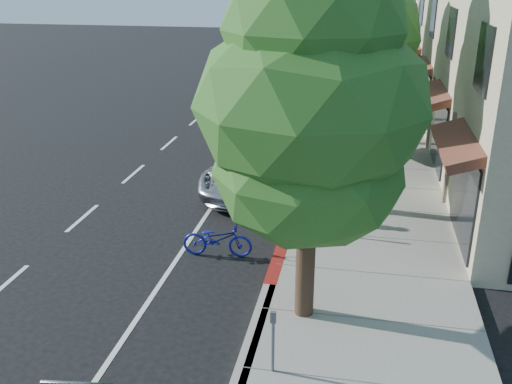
% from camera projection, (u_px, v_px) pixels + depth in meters
% --- Properties ---
extents(ground, '(120.00, 120.00, 0.00)m').
position_uv_depth(ground, '(276.00, 269.00, 14.20)').
color(ground, black).
rests_on(ground, ground).
extents(sidewalk, '(4.60, 56.00, 0.15)m').
position_uv_depth(sidewalk, '(371.00, 169.00, 21.09)').
color(sidewalk, gray).
rests_on(sidewalk, ground).
extents(curb, '(0.30, 56.00, 0.15)m').
position_uv_depth(curb, '(309.00, 165.00, 21.48)').
color(curb, '#9E998E').
rests_on(curb, ground).
extents(curb_red_segment, '(0.32, 4.00, 0.15)m').
position_uv_depth(curb_red_segment, '(282.00, 248.00, 15.08)').
color(curb_red_segment, maroon).
rests_on(curb_red_segment, ground).
extents(street_tree_0, '(4.43, 4.43, 7.33)m').
position_uv_depth(street_tree_0, '(311.00, 110.00, 10.55)').
color(street_tree_0, black).
rests_on(street_tree_0, ground).
extents(street_tree_1, '(4.87, 4.87, 8.23)m').
position_uv_depth(street_tree_1, '(333.00, 41.00, 15.82)').
color(street_tree_1, black).
rests_on(street_tree_1, ground).
extents(street_tree_2, '(5.06, 5.06, 7.39)m').
position_uv_depth(street_tree_2, '(342.00, 40.00, 21.55)').
color(street_tree_2, black).
rests_on(street_tree_2, ground).
extents(street_tree_3, '(4.92, 4.92, 7.76)m').
position_uv_depth(street_tree_3, '(348.00, 19.00, 26.93)').
color(street_tree_3, black).
rests_on(street_tree_3, ground).
extents(street_tree_4, '(4.35, 4.35, 7.12)m').
position_uv_depth(street_tree_4, '(352.00, 17.00, 32.54)').
color(street_tree_4, black).
rests_on(street_tree_4, ground).
extents(street_tree_5, '(4.15, 4.15, 7.14)m').
position_uv_depth(street_tree_5, '(355.00, 9.00, 38.00)').
color(street_tree_5, black).
rests_on(street_tree_5, ground).
extents(cyclist, '(0.53, 0.74, 1.89)m').
position_uv_depth(cyclist, '(269.00, 189.00, 16.72)').
color(cyclist, white).
rests_on(cyclist, ground).
extents(bicycle, '(1.85, 0.76, 0.95)m').
position_uv_depth(bicycle, '(217.00, 239.00, 14.70)').
color(bicycle, '#151A93').
rests_on(bicycle, ground).
extents(silver_suv, '(3.36, 6.04, 1.60)m').
position_uv_depth(silver_suv, '(259.00, 165.00, 19.19)').
color(silver_suv, '#A9A9AE').
rests_on(silver_suv, ground).
extents(dark_sedan, '(2.33, 5.08, 1.61)m').
position_uv_depth(dark_sedan, '(278.00, 105.00, 27.54)').
color(dark_sedan, '#212327').
rests_on(dark_sedan, ground).
extents(white_pickup, '(2.56, 5.24, 1.47)m').
position_uv_depth(white_pickup, '(320.00, 92.00, 30.91)').
color(white_pickup, silver).
rests_on(white_pickup, ground).
extents(dark_suv_far, '(2.81, 5.51, 1.80)m').
position_uv_depth(dark_suv_far, '(331.00, 62.00, 39.55)').
color(dark_suv_far, black).
rests_on(dark_suv_far, ground).
extents(pedestrian, '(1.02, 0.95, 1.68)m').
position_uv_depth(pedestrian, '(386.00, 121.00, 23.99)').
color(pedestrian, black).
rests_on(pedestrian, sidewalk).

